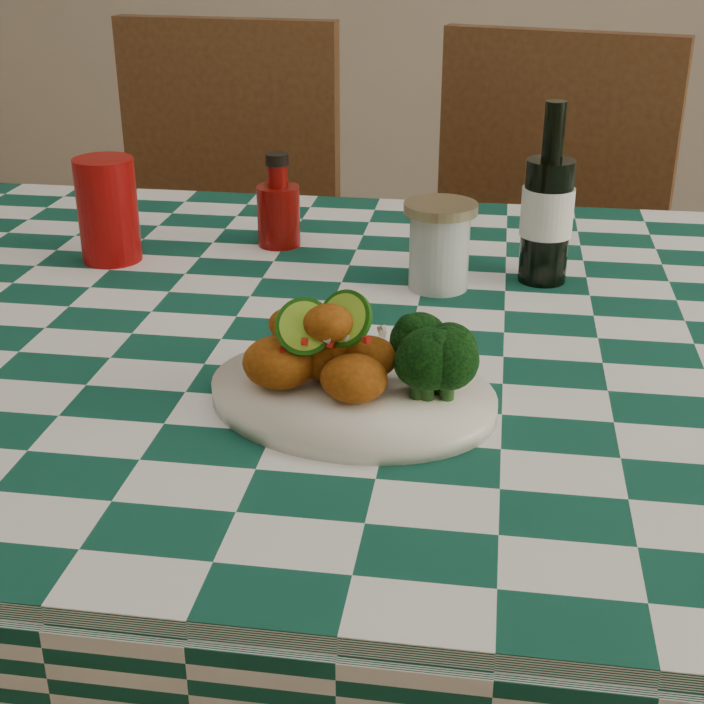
% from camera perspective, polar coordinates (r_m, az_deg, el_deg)
% --- Properties ---
extents(dining_table, '(1.66, 1.06, 0.79)m').
position_cam_1_polar(dining_table, '(1.32, -1.46, -14.09)').
color(dining_table, '#0E4334').
rests_on(dining_table, ground).
extents(plate, '(0.32, 0.28, 0.02)m').
position_cam_1_polar(plate, '(0.93, 0.00, -2.57)').
color(plate, white).
rests_on(plate, dining_table).
extents(fried_chicken_pile, '(0.13, 0.10, 0.08)m').
position_cam_1_polar(fried_chicken_pile, '(0.91, -1.26, 0.35)').
color(fried_chicken_pile, '#9F510F').
rests_on(fried_chicken_pile, plate).
extents(broccoli_side, '(0.09, 0.09, 0.07)m').
position_cam_1_polar(broccoli_side, '(0.92, 5.29, -0.24)').
color(broccoli_side, black).
rests_on(broccoli_side, plate).
extents(red_tumbler, '(0.09, 0.09, 0.14)m').
position_cam_1_polar(red_tumbler, '(1.34, -14.02, 8.01)').
color(red_tumbler, '#920807').
rests_on(red_tumbler, dining_table).
extents(ketchup_bottle, '(0.07, 0.07, 0.13)m').
position_cam_1_polar(ketchup_bottle, '(1.37, -4.32, 8.80)').
color(ketchup_bottle, '#720805').
rests_on(ketchup_bottle, dining_table).
extents(mason_jar, '(0.10, 0.10, 0.11)m').
position_cam_1_polar(mason_jar, '(1.21, 5.10, 6.16)').
color(mason_jar, '#B2BCBA').
rests_on(mason_jar, dining_table).
extents(beer_bottle, '(0.07, 0.07, 0.22)m').
position_cam_1_polar(beer_bottle, '(1.24, 11.37, 9.00)').
color(beer_bottle, black).
rests_on(beer_bottle, dining_table).
extents(wooden_chair_left, '(0.50, 0.52, 1.01)m').
position_cam_1_polar(wooden_chair_left, '(2.00, -8.71, 3.42)').
color(wooden_chair_left, '#472814').
rests_on(wooden_chair_left, ground).
extents(wooden_chair_right, '(0.57, 0.59, 1.01)m').
position_cam_1_polar(wooden_chair_right, '(1.88, 9.50, 1.86)').
color(wooden_chair_right, '#472814').
rests_on(wooden_chair_right, ground).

